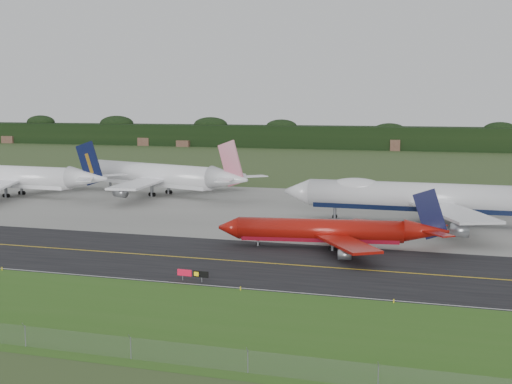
% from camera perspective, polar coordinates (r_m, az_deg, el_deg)
% --- Properties ---
extents(ground, '(600.00, 600.00, 0.00)m').
position_cam_1_polar(ground, '(117.19, -1.73, -5.07)').
color(ground, '#354C23').
rests_on(ground, ground).
extents(grass_verge, '(400.00, 30.00, 0.01)m').
position_cam_1_polar(grass_verge, '(85.96, -9.53, -9.74)').
color(grass_verge, '#33611C').
rests_on(grass_verge, ground).
extents(taxiway, '(400.00, 32.00, 0.02)m').
position_cam_1_polar(taxiway, '(113.51, -2.40, -5.48)').
color(taxiway, black).
rests_on(taxiway, ground).
extents(apron, '(400.00, 78.00, 0.01)m').
position_cam_1_polar(apron, '(165.42, 4.09, -1.48)').
color(apron, gray).
rests_on(apron, ground).
extents(taxiway_centreline, '(400.00, 0.40, 0.00)m').
position_cam_1_polar(taxiway_centreline, '(113.50, -2.40, -5.47)').
color(taxiway_centreline, yellow).
rests_on(taxiway_centreline, taxiway).
extents(taxiway_edge_line, '(400.00, 0.25, 0.00)m').
position_cam_1_polar(taxiway_edge_line, '(99.48, -5.45, -7.31)').
color(taxiway_edge_line, silver).
rests_on(taxiway_edge_line, taxiway).
extents(perimeter_fence, '(320.00, 0.10, 320.00)m').
position_cam_1_polar(perimeter_fence, '(74.86, -14.15, -11.56)').
color(perimeter_fence, slate).
rests_on(perimeter_fence, ground).
extents(horizon_treeline, '(700.00, 25.00, 12.00)m').
position_cam_1_polar(horizon_treeline, '(384.24, 11.84, 4.15)').
color(horizon_treeline, black).
rests_on(horizon_treeline, ground).
extents(jet_ba_747, '(62.99, 52.33, 15.88)m').
position_cam_1_polar(jet_ba_747, '(150.73, 13.62, -0.44)').
color(jet_ba_747, silver).
rests_on(jet_ba_747, ground).
extents(jet_red_737, '(39.42, 31.82, 10.66)m').
position_cam_1_polar(jet_red_737, '(122.82, 6.15, -3.14)').
color(jet_red_737, maroon).
rests_on(jet_red_737, ground).
extents(jet_navy_gold, '(58.99, 51.35, 15.22)m').
position_cam_1_polar(jet_navy_gold, '(200.39, -18.87, 1.11)').
color(jet_navy_gold, white).
rests_on(jet_navy_gold, ground).
extents(jet_star_tail, '(58.01, 47.22, 15.68)m').
position_cam_1_polar(jet_star_tail, '(193.28, -7.72, 1.29)').
color(jet_star_tail, white).
rests_on(jet_star_tail, ground).
extents(taxiway_sign, '(4.73, 0.43, 1.58)m').
position_cam_1_polar(taxiway_sign, '(100.53, -5.09, -6.52)').
color(taxiway_sign, slate).
rests_on(taxiway_sign, ground).
extents(edge_marker_left, '(0.16, 0.16, 0.50)m').
position_cam_1_polar(edge_marker_left, '(113.19, -19.66, -5.81)').
color(edge_marker_left, yellow).
rests_on(edge_marker_left, ground).
extents(edge_marker_center, '(0.16, 0.16, 0.50)m').
position_cam_1_polar(edge_marker_center, '(95.76, -1.25, -7.72)').
color(edge_marker_center, yellow).
rests_on(edge_marker_center, ground).
extents(edge_marker_right, '(0.16, 0.16, 0.50)m').
position_cam_1_polar(edge_marker_right, '(91.52, 10.96, -8.56)').
color(edge_marker_right, yellow).
rests_on(edge_marker_right, ground).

